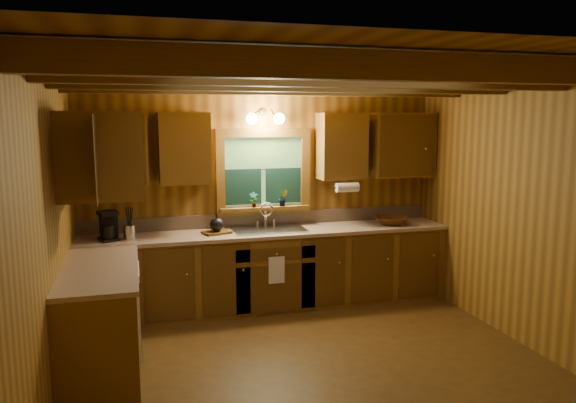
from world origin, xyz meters
The scene contains 20 objects.
room centered at (0.00, 0.00, 1.30)m, with size 4.20×4.20×4.20m.
ceiling_beams centered at (0.00, 0.00, 2.49)m, with size 4.20×2.54×0.18m.
base_cabinets centered at (-0.49, 1.28, 0.43)m, with size 4.20×2.22×0.86m.
countertop centered at (-0.48, 1.29, 0.88)m, with size 4.20×2.24×0.04m.
backsplash centered at (0.00, 1.89, 0.98)m, with size 4.20×0.02×0.16m, color tan.
dishwasher_panel centered at (-1.47, 0.68, 0.43)m, with size 0.02×0.60×0.80m, color white.
upper_cabinets centered at (-0.56, 1.42, 1.84)m, with size 4.19×1.77×0.78m.
window centered at (0.00, 1.87, 1.53)m, with size 1.12×0.08×1.00m.
window_sill centered at (0.00, 1.82, 1.12)m, with size 1.06×0.14×0.04m, color brown.
wall_sconce centered at (0.00, 1.75, 2.16)m, with size 0.45×0.21×0.17m.
paper_towel_roll centered at (0.92, 1.53, 1.37)m, with size 0.11×0.11×0.27m, color white.
dish_towel centered at (0.00, 1.26, 0.52)m, with size 0.18×0.01×0.30m, color white.
sink centered at (0.00, 1.60, 0.86)m, with size 0.82×0.48×0.43m.
coffee_maker centered at (-1.74, 1.57, 1.05)m, with size 0.18×0.22×0.31m.
utensil_crock centered at (-1.53, 1.54, 0.98)m, with size 0.12×0.12×0.34m.
cutting_board centered at (-0.60, 1.58, 0.91)m, with size 0.29×0.21×0.03m, color #513411.
teakettle centered at (-0.60, 1.58, 1.00)m, with size 0.15×0.15×0.19m.
wicker_basket centered at (1.50, 1.53, 0.95)m, with size 0.39×0.39×0.10m, color #48230C.
potted_plant_left centered at (-0.14, 1.79, 1.23)m, with size 0.09×0.06×0.18m, color #513411.
potted_plant_right centered at (0.22, 1.80, 1.24)m, with size 0.11×0.09×0.20m, color #513411.
Camera 1 is at (-1.46, -4.39, 2.18)m, focal length 34.34 mm.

